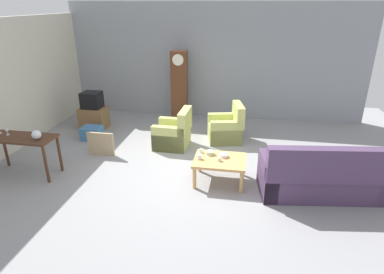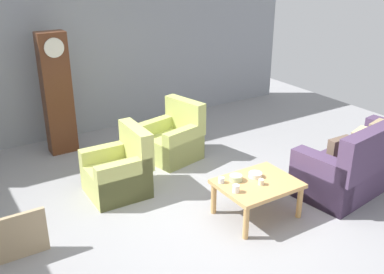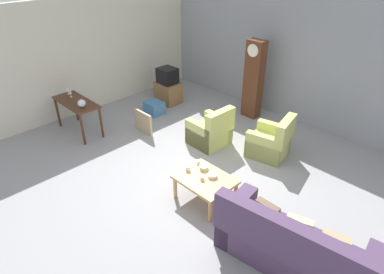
% 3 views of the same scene
% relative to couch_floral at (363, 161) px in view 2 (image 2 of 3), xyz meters
% --- Properties ---
extents(ground_plane, '(10.40, 10.40, 0.00)m').
position_rel_couch_floral_xyz_m(ground_plane, '(-2.39, 0.48, -0.36)').
color(ground_plane, gray).
extents(garage_door_wall, '(8.40, 0.16, 3.20)m').
position_rel_couch_floral_xyz_m(garage_door_wall, '(-2.39, 4.08, 1.24)').
color(garage_door_wall, gray).
rests_on(garage_door_wall, ground_plane).
extents(couch_floral, '(2.20, 1.16, 1.04)m').
position_rel_couch_floral_xyz_m(couch_floral, '(0.00, 0.00, 0.00)').
color(couch_floral, '#4C3856').
rests_on(couch_floral, ground_plane).
extents(armchair_olive_near, '(0.81, 0.78, 0.92)m').
position_rel_couch_floral_xyz_m(armchair_olive_near, '(-3.02, 1.61, -0.05)').
color(armchair_olive_near, '#B7BC66').
rests_on(armchair_olive_near, ground_plane).
extents(armchair_olive_far, '(0.94, 0.92, 0.92)m').
position_rel_couch_floral_xyz_m(armchair_olive_far, '(-1.83, 2.20, -0.05)').
color(armchair_olive_far, '#B6BF64').
rests_on(armchair_olive_far, ground_plane).
extents(coffee_table_wood, '(0.96, 0.76, 0.47)m').
position_rel_couch_floral_xyz_m(coffee_table_wood, '(-1.80, 0.16, 0.05)').
color(coffee_table_wood, tan).
rests_on(coffee_table_wood, ground_plane).
extents(grandfather_clock, '(0.44, 0.30, 1.97)m').
position_rel_couch_floral_xyz_m(grandfather_clock, '(-3.26, 3.41, 0.64)').
color(grandfather_clock, '#562D19').
rests_on(grandfather_clock, ground_plane).
extents(framed_picture_leaning, '(0.60, 0.05, 0.53)m').
position_rel_couch_floral_xyz_m(framed_picture_leaning, '(-4.50, 0.87, -0.09)').
color(framed_picture_leaning, tan).
rests_on(framed_picture_leaning, ground_plane).
extents(cup_white_porcelain, '(0.08, 0.08, 0.09)m').
position_rel_couch_floral_xyz_m(cup_white_porcelain, '(-2.18, 0.11, 0.16)').
color(cup_white_porcelain, white).
rests_on(cup_white_porcelain, coffee_table_wood).
extents(cup_blue_rimmed, '(0.08, 0.08, 0.07)m').
position_rel_couch_floral_xyz_m(cup_blue_rimmed, '(-2.19, 0.39, 0.15)').
color(cup_blue_rimmed, silver).
rests_on(cup_blue_rimmed, coffee_table_wood).
extents(cup_cream_tall, '(0.07, 0.07, 0.07)m').
position_rel_couch_floral_xyz_m(cup_cream_tall, '(-1.81, 0.09, 0.15)').
color(cup_cream_tall, beige).
rests_on(cup_cream_tall, coffee_table_wood).
extents(bowl_white_stacked, '(0.17, 0.17, 0.06)m').
position_rel_couch_floral_xyz_m(bowl_white_stacked, '(-1.75, 0.28, 0.14)').
color(bowl_white_stacked, white).
rests_on(bowl_white_stacked, coffee_table_wood).
extents(bowl_shallow_green, '(0.16, 0.16, 0.07)m').
position_rel_couch_floral_xyz_m(bowl_shallow_green, '(-2.01, 0.34, 0.15)').
color(bowl_shallow_green, '#B2C69E').
rests_on(bowl_shallow_green, coffee_table_wood).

